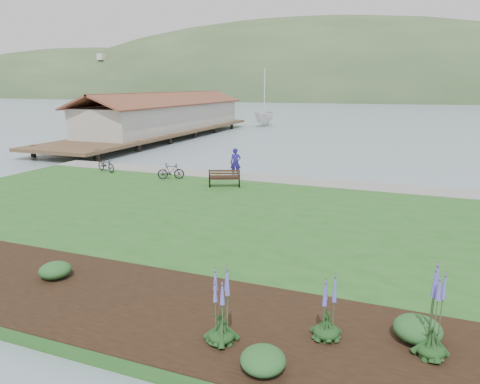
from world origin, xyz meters
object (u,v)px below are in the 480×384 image
object	(u,v)px
person	(236,160)
bicycle_a	(106,164)
sailboat	(264,126)
park_bench	(224,178)

from	to	relation	value
person	bicycle_a	world-z (taller)	person
person	sailboat	world-z (taller)	sailboat
park_bench	person	size ratio (longest dim) A/B	0.87
park_bench	sailboat	bearing A→B (deg)	82.30
bicycle_a	sailboat	world-z (taller)	sailboat
bicycle_a	sailboat	size ratio (longest dim) A/B	0.07
park_bench	sailboat	world-z (taller)	sailboat
bicycle_a	person	bearing A→B (deg)	-59.54
park_bench	bicycle_a	distance (m)	9.50
bicycle_a	sailboat	xyz separation A→B (m)	(-1.48, 40.30, -0.91)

